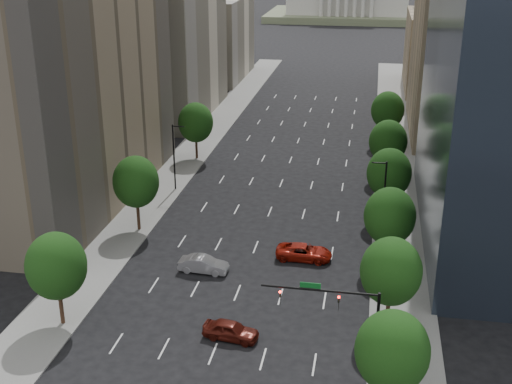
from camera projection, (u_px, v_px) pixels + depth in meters
The scene contains 22 objects.
sidewalk_left at pixel (149, 203), 84.81m from camera, with size 6.00×200.00×0.15m, color slate.
sidewalk_right at pixel (398, 220), 79.77m from camera, with size 6.00×200.00×0.15m, color slate.
midrise_cream_left at pixel (170, 18), 119.33m from camera, with size 14.00×30.00×35.00m, color beige.
filler_left at pixel (214, 38), 152.67m from camera, with size 14.00×26.00×18.00m, color beige.
parking_tan_right at pixel (460, 43), 109.37m from camera, with size 14.00×30.00×30.00m, color #8C7759.
filler_right at pixel (440, 52), 142.16m from camera, with size 14.00×26.00×16.00m, color #8C7759.
tree_right_0 at pixel (392, 351), 46.01m from camera, with size 5.20×5.20×8.39m.
tree_right_1 at pixel (391, 271), 55.95m from camera, with size 5.20×5.20×8.75m.
tree_right_2 at pixel (390, 216), 66.99m from camera, with size 5.20×5.20×8.61m.
tree_right_3 at pixel (389, 173), 77.87m from camera, with size 5.20×5.20×8.89m.
tree_right_4 at pixel (388, 142), 90.85m from camera, with size 5.20×5.20×8.46m.
tree_right_5 at pixel (388, 110), 105.40m from camera, with size 5.20×5.20×8.75m.
tree_left_0 at pixel (56, 266), 56.84m from camera, with size 5.20×5.20×8.75m.
tree_left_1 at pixel (136, 182), 75.08m from camera, with size 5.20×5.20×8.97m.
tree_left_2 at pixel (196, 123), 98.99m from camera, with size 5.20×5.20×8.68m.
streetlight_rn at pixel (384, 197), 73.77m from camera, with size 1.70×0.20×9.00m.
streetlight_ln at pixel (174, 155), 87.30m from camera, with size 1.70×0.20×9.00m.
traffic_signal at pixel (345, 311), 51.23m from camera, with size 9.12×0.40×7.38m.
foothills at pixel (405, 14), 584.50m from camera, with size 720.00×413.00×263.00m.
car_maroon at pixel (231, 330), 56.59m from camera, with size 1.92×4.78×1.63m, color #4D140C.
car_silver at pixel (204, 264), 67.61m from camera, with size 1.76×5.05×1.66m, color gray.
car_red_far at pixel (304, 252), 70.22m from camera, with size 2.70×5.86×1.63m, color maroon.
Camera 1 is at (11.55, -14.81, 32.48)m, focal length 47.04 mm.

